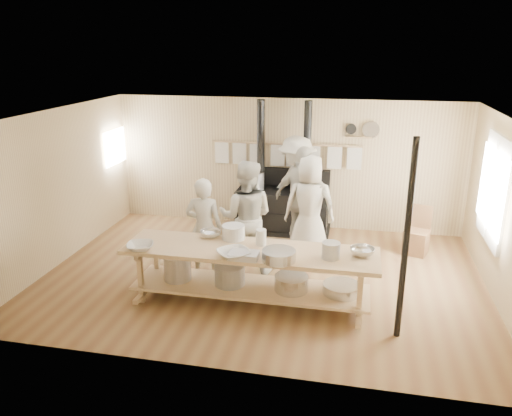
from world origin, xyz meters
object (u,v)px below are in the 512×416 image
Objects in this scene: cook_left at (246,217)px; stove at (282,206)px; roasting_pan at (244,255)px; cook_right at (303,200)px; cook_far_left at (204,228)px; prep_table at (249,270)px; chair at (416,239)px; cook_by_window at (296,187)px; cook_center at (310,206)px.

stove is at bearing -101.42° from cook_left.
roasting_pan is (-0.00, -3.35, 0.37)m from stove.
cook_far_left is at bearing 67.65° from cook_right.
stove is at bearing 89.96° from prep_table.
stove is 3.02m from prep_table.
stove is at bearing -36.49° from cook_right.
cook_far_left is at bearing -111.78° from stove.
chair is at bearing -146.36° from cook_right.
cook_left is 1.87m from cook_by_window.
cook_far_left is 0.85× the size of cook_right.
roasting_pan is at bearing -90.24° from prep_table.
cook_center is at bearing 74.28° from roasting_pan.
cook_left is 2.16× the size of chair.
cook_left is at bearing -155.94° from cook_far_left.
stove is 2.63m from chair.
cook_by_window is at bearing -111.14° from cook_left.
cook_right is at bearing -140.67° from cook_far_left.
cook_by_window reaches higher than roasting_pan.
stove is 1.39× the size of cook_left.
cook_right reaches higher than cook_center.
prep_table is at bearing 100.66° from cook_right.
cook_right is at bearing -61.16° from stove.
cook_right is at bearing 77.82° from roasting_pan.
cook_far_left is 2.42m from cook_by_window.
cook_far_left is 1.97m from cook_center.
stove is at bearing -174.91° from chair.
cook_left is at bearing -98.52° from stove.
roasting_pan is at bearing 98.61° from cook_left.
prep_table is 1.83× the size of cook_by_window.
prep_table is 0.50m from roasting_pan.
cook_left is 3.19m from chair.
cook_right is 0.98× the size of cook_by_window.
prep_table is 3.50m from chair.
cook_far_left reaches higher than chair.
cook_center is (1.55, 1.21, 0.08)m from cook_far_left.
prep_table is at bearing 102.06° from cook_left.
chair is (3.44, 1.64, -0.56)m from cook_far_left.
prep_table is 1.87× the size of cook_right.
chair is at bearing -13.69° from stove.
cook_right reaches higher than roasting_pan.
stove is 2.45m from cook_far_left.
prep_table is at bearing 65.30° from cook_center.
cook_center reaches higher than chair.
cook_left is 1.29m from cook_center.
cook_far_left is at bearing -135.70° from chair.
stove is 2.00m from cook_left.
cook_by_window is 2.40m from chair.
cook_left is at bearing 37.08° from cook_center.
prep_table is 1.19m from cook_left.
cook_center is at bearing -145.58° from cook_far_left.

